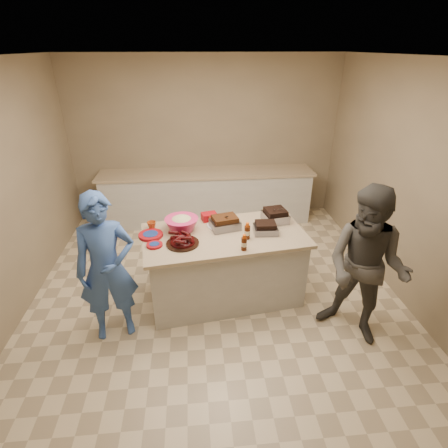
{
  "coord_description": "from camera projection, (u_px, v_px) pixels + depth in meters",
  "views": [
    {
      "loc": [
        -0.23,
        -3.41,
        2.79
      ],
      "look_at": [
        0.1,
        0.11,
        0.97
      ],
      "focal_mm": 28.0,
      "sensor_mm": 36.0,
      "label": 1
    }
  ],
  "objects": [
    {
      "name": "pulled_pork_tray",
      "position": [
        225.0,
        228.0,
        4.1
      ],
      "size": [
        0.38,
        0.32,
        0.1
      ],
      "primitive_type": "cube",
      "rotation": [
        0.0,
        0.0,
        0.24
      ],
      "color": "#47230F",
      "rests_on": "island"
    },
    {
      "name": "plastic_cup",
      "position": [
        152.0,
        229.0,
        4.08
      ],
      "size": [
        0.12,
        0.11,
        0.1
      ],
      "primitive_type": "imported",
      "rotation": [
        0.0,
        0.0,
        0.13
      ],
      "color": "#AF4B19",
      "rests_on": "island"
    },
    {
      "name": "mustard_bottle",
      "position": [
        214.0,
        227.0,
        4.13
      ],
      "size": [
        0.05,
        0.05,
        0.13
      ],
      "primitive_type": "cylinder",
      "rotation": [
        0.0,
        0.0,
        0.13
      ],
      "color": "yellow",
      "rests_on": "island"
    },
    {
      "name": "bbq_bottle_b",
      "position": [
        247.0,
        238.0,
        3.89
      ],
      "size": [
        0.07,
        0.07,
        0.19
      ],
      "primitive_type": "cylinder",
      "rotation": [
        0.0,
        0.0,
        0.13
      ],
      "color": "#3D1606",
      "rests_on": "island"
    },
    {
      "name": "sausage_plate",
      "position": [
        221.0,
        226.0,
        4.16
      ],
      "size": [
        0.4,
        0.4,
        0.05
      ],
      "primitive_type": "cylinder",
      "rotation": [
        0.0,
        0.0,
        0.26
      ],
      "color": "silver",
      "rests_on": "island"
    },
    {
      "name": "plate_stack_small",
      "position": [
        155.0,
        246.0,
        3.74
      ],
      "size": [
        0.2,
        0.2,
        0.02
      ],
      "primitive_type": "cylinder",
      "rotation": [
        0.0,
        0.0,
        0.13
      ],
      "color": "maroon",
      "rests_on": "island"
    },
    {
      "name": "rib_platter",
      "position": [
        183.0,
        244.0,
        3.78
      ],
      "size": [
        0.43,
        0.43,
        0.14
      ],
      "primitive_type": null,
      "rotation": [
        0.0,
        0.0,
        0.22
      ],
      "color": "#3E0506",
      "rests_on": "island"
    },
    {
      "name": "sauce_bowl",
      "position": [
        217.0,
        225.0,
        4.17
      ],
      "size": [
        0.14,
        0.06,
        0.13
      ],
      "primitive_type": "imported",
      "rotation": [
        0.0,
        0.0,
        0.13
      ],
      "color": "silver",
      "rests_on": "island"
    },
    {
      "name": "bbq_bottle_a",
      "position": [
        244.0,
        250.0,
        3.67
      ],
      "size": [
        0.07,
        0.07,
        0.18
      ],
      "primitive_type": "cylinder",
      "rotation": [
        0.0,
        0.0,
        0.13
      ],
      "color": "#3D1606",
      "rests_on": "island"
    },
    {
      "name": "back_counter",
      "position": [
        207.0,
        196.0,
        6.06
      ],
      "size": [
        3.6,
        0.64,
        0.9
      ],
      "primitive_type": null,
      "color": "beige",
      "rests_on": "ground"
    },
    {
      "name": "roasting_pan",
      "position": [
        275.0,
        221.0,
        4.26
      ],
      "size": [
        0.32,
        0.32,
        0.11
      ],
      "primitive_type": "cube",
      "rotation": [
        0.0,
        0.0,
        0.18
      ],
      "color": "gray",
      "rests_on": "island"
    },
    {
      "name": "mac_cheese_dish",
      "position": [
        275.0,
        217.0,
        4.37
      ],
      "size": [
        0.33,
        0.26,
        0.08
      ],
      "primitive_type": "cube",
      "rotation": [
        0.0,
        0.0,
        0.11
      ],
      "color": "orange",
      "rests_on": "island"
    },
    {
      "name": "basket_stack",
      "position": [
        209.0,
        220.0,
        4.3
      ],
      "size": [
        0.21,
        0.17,
        0.09
      ],
      "primitive_type": "cube",
      "rotation": [
        0.0,
        0.0,
        0.22
      ],
      "color": "maroon",
      "rests_on": "island"
    },
    {
      "name": "brisket_tray",
      "position": [
        265.0,
        233.0,
        4.01
      ],
      "size": [
        0.27,
        0.23,
        0.08
      ],
      "primitive_type": "cube",
      "rotation": [
        0.0,
        0.0,
        -0.04
      ],
      "color": "black",
      "rests_on": "island"
    },
    {
      "name": "island",
      "position": [
        224.0,
        295.0,
        4.38
      ],
      "size": [
        1.95,
        1.21,
        0.87
      ],
      "primitive_type": null,
      "rotation": [
        0.0,
        0.0,
        0.13
      ],
      "color": "beige",
      "rests_on": "ground"
    },
    {
      "name": "room",
      "position": [
        217.0,
        298.0,
        4.32
      ],
      "size": [
        4.5,
        5.0,
        2.7
      ],
      "primitive_type": null,
      "color": "gray",
      "rests_on": "ground"
    },
    {
      "name": "coleslaw_bowl",
      "position": [
        182.0,
        230.0,
        4.05
      ],
      "size": [
        0.44,
        0.44,
        0.27
      ],
      "primitive_type": null,
      "rotation": [
        0.0,
        0.0,
        0.13
      ],
      "color": "#D52A68",
      "rests_on": "island"
    },
    {
      "name": "plate_stack_large",
      "position": [
        151.0,
        236.0,
        3.93
      ],
      "size": [
        0.31,
        0.31,
        0.03
      ],
      "primitive_type": "cylinder",
      "rotation": [
        0.0,
        0.0,
        0.13
      ],
      "color": "maroon",
      "rests_on": "island"
    },
    {
      "name": "guest_gray",
      "position": [
        352.0,
        333.0,
        3.8
      ],
      "size": [
        1.76,
        1.78,
        0.64
      ],
      "primitive_type": "imported",
      "rotation": [
        0.0,
        0.0,
        -0.77
      ],
      "color": "#4A4842",
      "rests_on": "ground"
    },
    {
      "name": "guest_blue",
      "position": [
        118.0,
        330.0,
        3.84
      ],
      "size": [
        0.94,
        1.71,
        0.39
      ],
      "primitive_type": "imported",
      "rotation": [
        0.0,
        0.0,
        0.23
      ],
      "color": "#3B60AE",
      "rests_on": "ground"
    }
  ]
}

